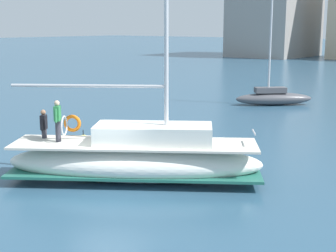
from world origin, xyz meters
TOP-DOWN VIEW (x-y plane):
  - ground_plane at (0.00, 0.00)m, footprint 400.00×400.00m
  - main_sailboat at (0.40, 1.05)m, footprint 9.23×7.49m
  - moored_sloop_far at (-3.97, 20.71)m, footprint 5.04×4.91m
  - mooring_buoy at (-5.31, 3.43)m, footprint 0.70×0.70m

SIDE VIEW (x-z plane):
  - ground_plane at x=0.00m, z-range 0.00..0.00m
  - mooring_buoy at x=-5.31m, z-range -0.26..0.68m
  - moored_sloop_far at x=-3.97m, z-range -4.24..5.51m
  - main_sailboat at x=0.40m, z-range -5.12..6.93m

